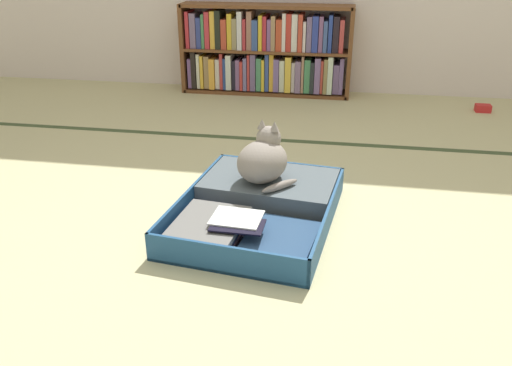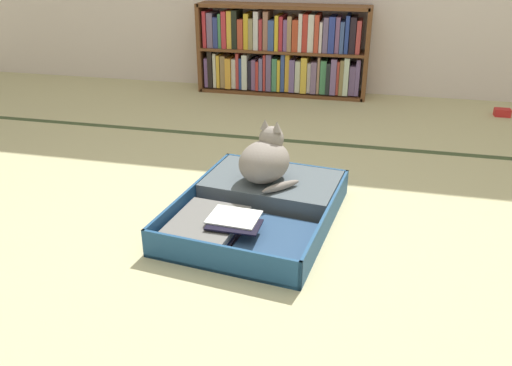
{
  "view_description": "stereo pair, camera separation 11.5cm",
  "coord_description": "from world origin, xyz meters",
  "px_view_note": "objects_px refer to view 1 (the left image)",
  "views": [
    {
      "loc": [
        0.27,
        -1.59,
        1.05
      ],
      "look_at": [
        -0.05,
        0.26,
        0.17
      ],
      "focal_mm": 35.9,
      "sensor_mm": 36.0,
      "label": 1
    },
    {
      "loc": [
        0.38,
        -1.57,
        1.05
      ],
      "look_at": [
        -0.05,
        0.26,
        0.17
      ],
      "focal_mm": 35.9,
      "sensor_mm": 36.0,
      "label": 2
    }
  ],
  "objects_px": {
    "black_cat": "(264,159)",
    "open_suitcase": "(259,204)",
    "bookshelf": "(265,52)",
    "small_red_pouch": "(483,108)"
  },
  "relations": [
    {
      "from": "black_cat",
      "to": "open_suitcase",
      "type": "bearing_deg",
      "value": -91.57
    },
    {
      "from": "small_red_pouch",
      "to": "black_cat",
      "type": "bearing_deg",
      "value": -128.39
    },
    {
      "from": "bookshelf",
      "to": "black_cat",
      "type": "xyz_separation_m",
      "value": [
        0.28,
        -1.85,
        -0.1
      ]
    },
    {
      "from": "bookshelf",
      "to": "open_suitcase",
      "type": "bearing_deg",
      "value": -81.96
    },
    {
      "from": "open_suitcase",
      "to": "black_cat",
      "type": "bearing_deg",
      "value": 88.43
    },
    {
      "from": "bookshelf",
      "to": "small_red_pouch",
      "type": "distance_m",
      "value": 1.6
    },
    {
      "from": "small_red_pouch",
      "to": "bookshelf",
      "type": "bearing_deg",
      "value": 171.24
    },
    {
      "from": "bookshelf",
      "to": "open_suitcase",
      "type": "relative_size",
      "value": 1.48
    },
    {
      "from": "open_suitcase",
      "to": "small_red_pouch",
      "type": "relative_size",
      "value": 8.6
    },
    {
      "from": "open_suitcase",
      "to": "small_red_pouch",
      "type": "bearing_deg",
      "value": 53.39
    }
  ]
}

